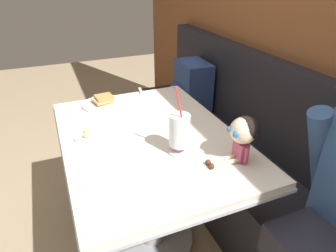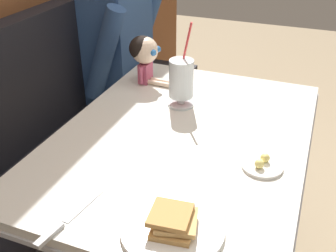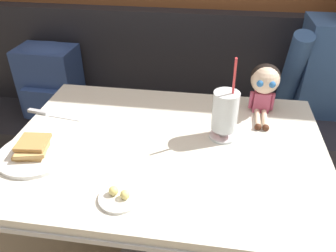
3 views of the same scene
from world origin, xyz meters
name	(u,v)px [view 3 (image 3 of 3)]	position (x,y,z in m)	size (l,w,h in m)	color
booth_bench	(183,138)	(0.00, 0.81, 0.33)	(2.60, 0.48, 1.00)	black
diner_table	(167,186)	(0.00, 0.18, 0.54)	(1.11, 0.81, 0.74)	silver
toast_plate	(35,152)	(-0.42, 0.05, 0.76)	(0.25, 0.25, 0.06)	white
milkshake_glass	(225,114)	(0.19, 0.25, 0.84)	(0.10, 0.10, 0.31)	silver
butter_saucer	(119,197)	(-0.09, -0.10, 0.75)	(0.12, 0.12, 0.04)	white
butter_knife	(45,113)	(-0.51, 0.31, 0.74)	(0.24, 0.05, 0.01)	silver
seated_doll	(265,82)	(0.34, 0.47, 0.87)	(0.12, 0.22, 0.20)	#B74C6B
backpack	(50,79)	(-0.73, 0.78, 0.66)	(0.31, 0.25, 0.41)	navy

